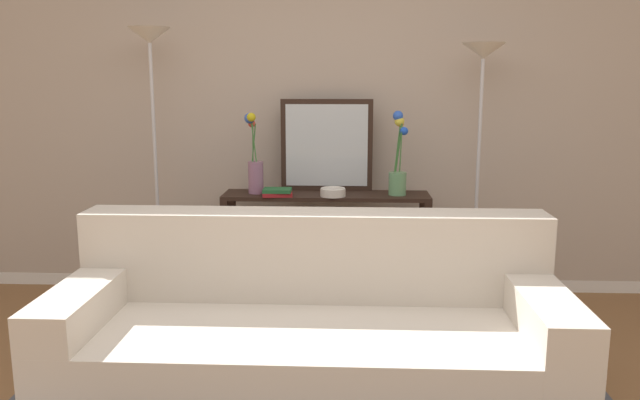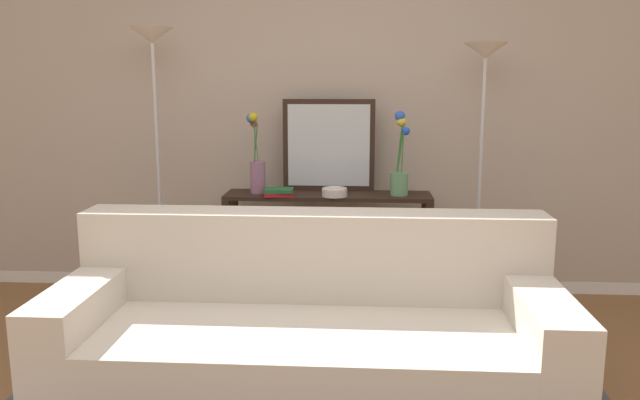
% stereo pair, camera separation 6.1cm
% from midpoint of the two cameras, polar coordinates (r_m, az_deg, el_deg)
% --- Properties ---
extents(back_wall, '(12.00, 0.15, 3.08)m').
position_cam_midpoint_polar(back_wall, '(4.63, 1.09, 10.61)').
color(back_wall, white).
rests_on(back_wall, ground).
extents(couch, '(2.40, 0.96, 0.88)m').
position_cam_midpoint_polar(couch, '(3.16, -0.46, -12.33)').
color(couch, beige).
rests_on(couch, ground).
extents(console_table, '(1.41, 0.33, 0.78)m').
position_cam_midpoint_polar(console_table, '(4.38, 1.11, -2.55)').
color(console_table, black).
rests_on(console_table, ground).
extents(floor_lamp_left, '(0.28, 0.28, 1.89)m').
position_cam_midpoint_polar(floor_lamp_left, '(4.42, -14.32, 9.61)').
color(floor_lamp_left, silver).
rests_on(floor_lamp_left, ground).
extents(floor_lamp_right, '(0.28, 0.28, 1.78)m').
position_cam_midpoint_polar(floor_lamp_right, '(4.29, 14.93, 8.47)').
color(floor_lamp_right, silver).
rests_on(floor_lamp_right, ground).
extents(wall_mirror, '(0.64, 0.02, 0.64)m').
position_cam_midpoint_polar(wall_mirror, '(4.41, 1.19, 4.96)').
color(wall_mirror, black).
rests_on(wall_mirror, console_table).
extents(vase_tall_flowers, '(0.12, 0.11, 0.55)m').
position_cam_midpoint_polar(vase_tall_flowers, '(4.34, -5.35, 3.27)').
color(vase_tall_flowers, gray).
rests_on(vase_tall_flowers, console_table).
extents(vase_short_flowers, '(0.12, 0.13, 0.57)m').
position_cam_midpoint_polar(vase_short_flowers, '(4.29, 7.64, 3.08)').
color(vase_short_flowers, '#669E6B').
rests_on(vase_short_flowers, console_table).
extents(fruit_bowl, '(0.17, 0.17, 0.06)m').
position_cam_midpoint_polar(fruit_bowl, '(4.23, 1.73, 0.72)').
color(fruit_bowl, silver).
rests_on(fruit_bowl, console_table).
extents(book_stack, '(0.21, 0.17, 0.05)m').
position_cam_midpoint_polar(book_stack, '(4.25, -3.31, 0.71)').
color(book_stack, maroon).
rests_on(book_stack, console_table).
extents(book_row_under_console, '(0.24, 0.17, 0.12)m').
position_cam_midpoint_polar(book_row_under_console, '(4.55, -4.69, -8.41)').
color(book_row_under_console, '#B77F33').
rests_on(book_row_under_console, ground).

